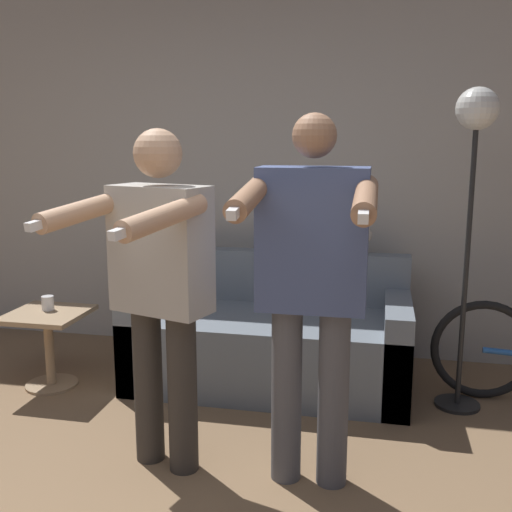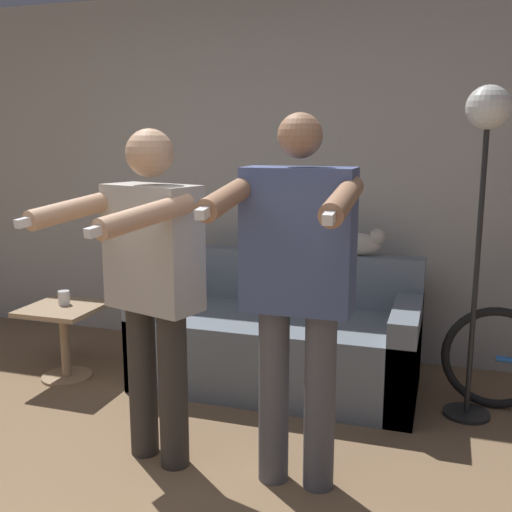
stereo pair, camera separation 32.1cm
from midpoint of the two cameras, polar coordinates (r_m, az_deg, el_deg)
name	(u,v)px [view 1 (the left image)]	position (r m, az deg, el deg)	size (l,w,h in m)	color
wall_back	(249,176)	(4.42, -2.76, 7.59)	(10.00, 0.05, 2.60)	#B7B2A8
couch	(270,340)	(3.92, -1.01, -8.08)	(1.76, 0.85, 0.82)	slate
person_left	(159,279)	(2.81, -12.47, -2.17)	(0.65, 0.77, 1.62)	#38332D
person_right	(311,278)	(2.60, 1.79, -2.15)	(0.54, 0.67, 1.68)	#56565B
cat	(343,241)	(4.00, 6.08, 1.40)	(0.49, 0.12, 0.18)	#B7AD9E
floor_lamp	(474,154)	(3.49, 17.61, 9.26)	(0.26, 0.26, 1.85)	black
side_table	(48,333)	(4.11, -21.33, -6.87)	(0.47, 0.47, 0.49)	#A38460
cup	(48,303)	(4.11, -21.37, -4.23)	(0.08, 0.08, 0.09)	white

